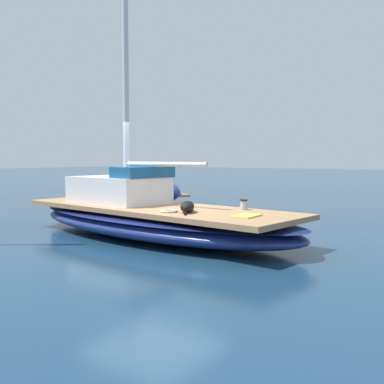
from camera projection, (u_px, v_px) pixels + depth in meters
ground_plane at (155, 237)px, 9.84m from camera, size 120.00×120.00×0.00m
sailboat_main at (155, 221)px, 9.81m from camera, size 3.17×7.44×0.66m
mast_main at (130, 56)px, 10.05m from camera, size 0.14×2.27×7.27m
cabin_house at (121, 188)px, 10.51m from camera, size 1.60×2.34×0.84m
dog_black at (187, 207)px, 8.69m from camera, size 0.86×0.57×0.22m
deck_winch at (244, 205)px, 9.12m from camera, size 0.16×0.16×0.21m
coiled_rope at (169, 211)px, 8.71m from camera, size 0.32×0.32×0.04m
deck_towel at (246, 216)px, 8.04m from camera, size 0.57×0.38×0.03m
moored_boat_starboard_side at (134, 188)px, 16.72m from camera, size 4.17×6.09×6.74m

